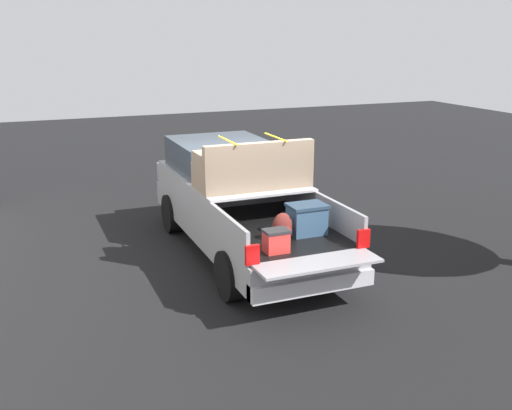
# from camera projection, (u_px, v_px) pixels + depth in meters

# --- Properties ---
(ground_plane) EXTENTS (40.00, 40.00, 0.00)m
(ground_plane) POSITION_uv_depth(u_px,v_px,m) (244.00, 254.00, 11.01)
(ground_plane) COLOR black
(pickup_truck) EXTENTS (6.05, 2.06, 2.23)m
(pickup_truck) POSITION_uv_depth(u_px,v_px,m) (236.00, 198.00, 11.08)
(pickup_truck) COLOR gray
(pickup_truck) RESTS_ON ground_plane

